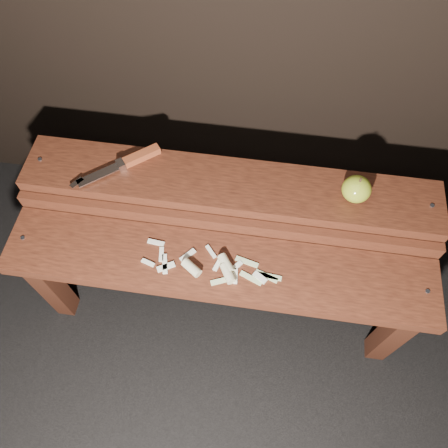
# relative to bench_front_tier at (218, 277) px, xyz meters

# --- Properties ---
(ground) EXTENTS (60.00, 60.00, 0.00)m
(ground) POSITION_rel_bench_front_tier_xyz_m (0.00, 0.06, -0.35)
(ground) COLOR black
(bench_front_tier) EXTENTS (1.20, 0.20, 0.42)m
(bench_front_tier) POSITION_rel_bench_front_tier_xyz_m (0.00, 0.00, 0.00)
(bench_front_tier) COLOR #35170D
(bench_front_tier) RESTS_ON ground
(bench_rear_tier) EXTENTS (1.20, 0.21, 0.50)m
(bench_rear_tier) POSITION_rel_bench_front_tier_xyz_m (0.00, 0.23, 0.06)
(bench_rear_tier) COLOR #35170D
(bench_rear_tier) RESTS_ON ground
(apple) EXTENTS (0.08, 0.08, 0.08)m
(apple) POSITION_rel_bench_front_tier_xyz_m (0.35, 0.23, 0.18)
(apple) COLOR olive
(apple) RESTS_ON bench_rear_tier
(knife) EXTENTS (0.23, 0.19, 0.02)m
(knife) POSITION_rel_bench_front_tier_xyz_m (-0.29, 0.26, 0.16)
(knife) COLOR brown
(knife) RESTS_ON bench_rear_tier
(apple_scraps) EXTENTS (0.39, 0.12, 0.03)m
(apple_scraps) POSITION_rel_bench_front_tier_xyz_m (-0.01, -0.01, 0.08)
(apple_scraps) COLOR beige
(apple_scraps) RESTS_ON bench_front_tier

